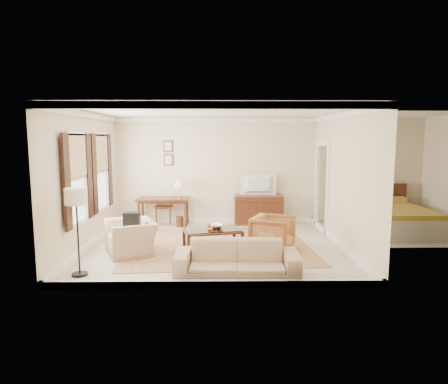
{
  "coord_description": "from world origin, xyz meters",
  "views": [
    {
      "loc": [
        0.09,
        -8.5,
        2.35
      ],
      "look_at": [
        0.2,
        0.3,
        1.15
      ],
      "focal_mm": 32.0,
      "sensor_mm": 36.0,
      "label": 1
    }
  ],
  "objects_px": {
    "writing_desk": "(163,202)",
    "club_armchair": "(131,232)",
    "sideboard": "(258,209)",
    "striped_armchair": "(273,232)",
    "tv": "(259,178)",
    "sofa": "(237,254)",
    "coffee_table": "(213,234)"
  },
  "relations": [
    {
      "from": "coffee_table",
      "to": "club_armchair",
      "type": "relative_size",
      "value": 1.24
    },
    {
      "from": "striped_armchair",
      "to": "sofa",
      "type": "xyz_separation_m",
      "value": [
        -0.82,
        -1.56,
        0.0
      ]
    },
    {
      "from": "sideboard",
      "to": "striped_armchair",
      "type": "distance_m",
      "value": 2.64
    },
    {
      "from": "club_armchair",
      "to": "sofa",
      "type": "height_order",
      "value": "club_armchair"
    },
    {
      "from": "tv",
      "to": "coffee_table",
      "type": "height_order",
      "value": "tv"
    },
    {
      "from": "sideboard",
      "to": "sofa",
      "type": "bearing_deg",
      "value": -100.51
    },
    {
      "from": "writing_desk",
      "to": "sofa",
      "type": "xyz_separation_m",
      "value": [
        1.78,
        -4.03,
        -0.24
      ]
    },
    {
      "from": "writing_desk",
      "to": "club_armchair",
      "type": "height_order",
      "value": "club_armchair"
    },
    {
      "from": "tv",
      "to": "writing_desk",
      "type": "bearing_deg",
      "value": 3.22
    },
    {
      "from": "coffee_table",
      "to": "striped_armchair",
      "type": "bearing_deg",
      "value": 2.64
    },
    {
      "from": "sideboard",
      "to": "striped_armchair",
      "type": "xyz_separation_m",
      "value": [
        0.04,
        -2.64,
        0.0
      ]
    },
    {
      "from": "tv",
      "to": "sofa",
      "type": "distance_m",
      "value": 4.34
    },
    {
      "from": "writing_desk",
      "to": "sofa",
      "type": "relative_size",
      "value": 0.66
    },
    {
      "from": "coffee_table",
      "to": "club_armchair",
      "type": "xyz_separation_m",
      "value": [
        -1.66,
        -0.07,
        0.08
      ]
    },
    {
      "from": "writing_desk",
      "to": "coffee_table",
      "type": "distance_m",
      "value": 2.89
    },
    {
      "from": "sideboard",
      "to": "coffee_table",
      "type": "relative_size",
      "value": 1.03
    },
    {
      "from": "coffee_table",
      "to": "sofa",
      "type": "bearing_deg",
      "value": -73.91
    },
    {
      "from": "writing_desk",
      "to": "coffee_table",
      "type": "xyz_separation_m",
      "value": [
        1.35,
        -2.53,
        -0.27
      ]
    },
    {
      "from": "striped_armchair",
      "to": "club_armchair",
      "type": "bearing_deg",
      "value": 116.0
    },
    {
      "from": "writing_desk",
      "to": "tv",
      "type": "distance_m",
      "value": 2.64
    },
    {
      "from": "sofa",
      "to": "sideboard",
      "type": "bearing_deg",
      "value": 81.74
    },
    {
      "from": "sofa",
      "to": "club_armchair",
      "type": "bearing_deg",
      "value": 147.81
    },
    {
      "from": "sideboard",
      "to": "club_armchair",
      "type": "bearing_deg",
      "value": -136.07
    },
    {
      "from": "sideboard",
      "to": "tv",
      "type": "distance_m",
      "value": 0.87
    },
    {
      "from": "club_armchair",
      "to": "tv",
      "type": "bearing_deg",
      "value": 109.82
    },
    {
      "from": "writing_desk",
      "to": "club_armchair",
      "type": "distance_m",
      "value": 2.62
    },
    {
      "from": "tv",
      "to": "club_armchair",
      "type": "distance_m",
      "value": 4.05
    },
    {
      "from": "writing_desk",
      "to": "striped_armchair",
      "type": "xyz_separation_m",
      "value": [
        2.61,
        -2.48,
        -0.24
      ]
    },
    {
      "from": "sideboard",
      "to": "club_armchair",
      "type": "height_order",
      "value": "club_armchair"
    },
    {
      "from": "tv",
      "to": "striped_armchair",
      "type": "xyz_separation_m",
      "value": [
        0.04,
        -2.62,
        -0.87
      ]
    },
    {
      "from": "sideboard",
      "to": "striped_armchair",
      "type": "height_order",
      "value": "striped_armchair"
    },
    {
      "from": "writing_desk",
      "to": "tv",
      "type": "relative_size",
      "value": 1.48
    }
  ]
}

